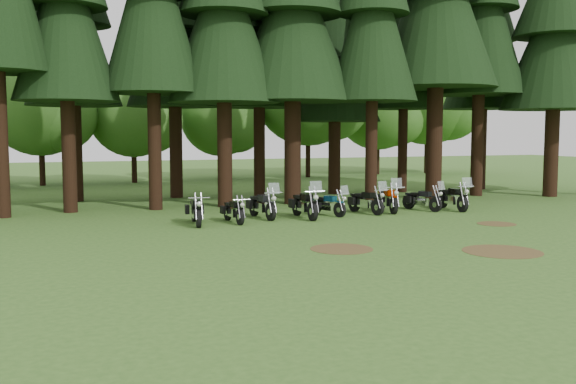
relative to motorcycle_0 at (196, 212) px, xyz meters
name	(u,v)px	position (x,y,z in m)	size (l,w,h in m)	color
ground	(396,233)	(5.73, -4.34, -0.47)	(120.00, 120.00, 0.00)	#335B1F
pine_front_9	(557,11)	(19.66, 3.49, 9.04)	(5.44, 5.44, 15.89)	black
pine_back_2	(174,4)	(1.35, 10.06, 9.29)	(4.85, 4.85, 16.30)	black
pine_back_3	(259,5)	(5.36, 8.60, 9.23)	(4.35, 4.35, 16.20)	black
pine_back_4	(335,40)	(9.76, 8.91, 7.78)	(4.94, 4.94, 13.78)	black
pine_back_5	(405,15)	(13.80, 8.52, 9.31)	(3.94, 3.94, 16.33)	black
pine_back_6	(485,18)	(19.09, 8.45, 9.46)	(4.59, 4.59, 16.58)	black
decid_2	(45,107)	(-4.71, 20.44, 4.49)	(6.72, 6.53, 8.40)	black
decid_3	(138,115)	(1.01, 20.79, 4.04)	(6.12, 5.95, 7.65)	black
decid_4	(225,118)	(7.30, 21.98, 3.90)	(5.93, 5.76, 7.41)	black
decid_5	(314,93)	(14.02, 21.37, 5.76)	(8.45, 8.21, 10.56)	black
decid_6	(383,109)	(20.58, 22.67, 4.73)	(7.06, 6.86, 8.82)	black
decid_7	(433,97)	(25.19, 22.49, 5.76)	(8.44, 8.20, 10.55)	black
dirt_patch_0	(342,249)	(2.73, -6.34, -0.46)	(1.80, 1.80, 0.01)	#4C3D1E
dirt_patch_1	(497,224)	(10.23, -3.84, -0.46)	(1.40, 1.40, 0.01)	#4C3D1E
dirt_patch_2	(502,251)	(6.73, -8.34, -0.46)	(2.20, 2.20, 0.01)	#4C3D1E
motorcycle_0	(196,212)	(0.00, 0.00, 0.00)	(0.44, 2.26, 0.92)	black
motorcycle_1	(234,212)	(1.41, 0.00, -0.06)	(0.31, 1.97, 0.80)	black
motorcycle_2	(262,206)	(2.79, 0.75, 0.02)	(0.52, 2.33, 1.46)	black
motorcycle_3	(305,205)	(4.34, 0.19, 0.04)	(0.46, 2.43, 1.53)	black
motorcycle_4	(328,205)	(5.49, 0.57, -0.04)	(0.90, 1.98, 1.27)	black
motorcycle_5	(366,202)	(7.26, 0.64, 0.00)	(0.67, 2.23, 1.40)	black
motorcycle_6	(388,200)	(8.38, 0.81, 0.03)	(0.80, 2.39, 1.50)	black
motorcycle_7	(422,200)	(9.99, 0.67, -0.03)	(0.88, 2.07, 1.32)	black
motorcycle_8	(453,199)	(11.31, 0.35, 0.03)	(0.52, 2.36, 1.48)	black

